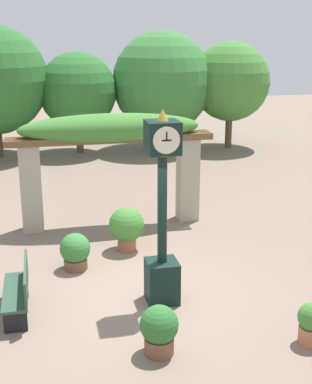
{
  "coord_description": "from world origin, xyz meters",
  "views": [
    {
      "loc": [
        -1.69,
        -8.78,
        4.67
      ],
      "look_at": [
        0.3,
        0.22,
        1.91
      ],
      "focal_mm": 50.0,
      "sensor_mm": 36.0,
      "label": 1
    }
  ],
  "objects_px": {
    "potted_plant_far_left": "(127,226)",
    "park_bench": "(19,290)",
    "pedestal_clock": "(162,221)",
    "potted_plant_near_left": "(75,251)",
    "potted_plant_near_right": "(159,329)",
    "potted_plant_far_right": "(312,323)"
  },
  "relations": [
    {
      "from": "potted_plant_near_right",
      "to": "park_bench",
      "type": "height_order",
      "value": "park_bench"
    },
    {
      "from": "potted_plant_far_right",
      "to": "park_bench",
      "type": "relative_size",
      "value": 0.46
    },
    {
      "from": "potted_plant_far_right",
      "to": "pedestal_clock",
      "type": "bearing_deg",
      "value": 136.38
    },
    {
      "from": "potted_plant_far_right",
      "to": "park_bench",
      "type": "height_order",
      "value": "park_bench"
    },
    {
      "from": "pedestal_clock",
      "to": "potted_plant_near_left",
      "type": "height_order",
      "value": "pedestal_clock"
    },
    {
      "from": "potted_plant_near_right",
      "to": "potted_plant_far_right",
      "type": "height_order",
      "value": "potted_plant_near_right"
    },
    {
      "from": "pedestal_clock",
      "to": "potted_plant_near_right",
      "type": "bearing_deg",
      "value": -104.58
    },
    {
      "from": "potted_plant_near_right",
      "to": "potted_plant_far_left",
      "type": "bearing_deg",
      "value": 87.39
    },
    {
      "from": "potted_plant_near_right",
      "to": "potted_plant_far_right",
      "type": "bearing_deg",
      "value": -6.09
    },
    {
      "from": "pedestal_clock",
      "to": "potted_plant_far_left",
      "type": "distance_m",
      "value": 2.66
    },
    {
      "from": "pedestal_clock",
      "to": "potted_plant_near_left",
      "type": "distance_m",
      "value": 2.5
    },
    {
      "from": "potted_plant_far_right",
      "to": "potted_plant_near_left",
      "type": "bearing_deg",
      "value": 133.33
    },
    {
      "from": "pedestal_clock",
      "to": "potted_plant_far_right",
      "type": "height_order",
      "value": "pedestal_clock"
    },
    {
      "from": "potted_plant_near_right",
      "to": "potted_plant_far_left",
      "type": "distance_m",
      "value": 4.08
    },
    {
      "from": "potted_plant_far_left",
      "to": "park_bench",
      "type": "relative_size",
      "value": 0.67
    },
    {
      "from": "potted_plant_near_left",
      "to": "potted_plant_far_left",
      "type": "bearing_deg",
      "value": 32.26
    },
    {
      "from": "potted_plant_near_left",
      "to": "potted_plant_far_left",
      "type": "relative_size",
      "value": 0.77
    },
    {
      "from": "potted_plant_near_right",
      "to": "potted_plant_far_left",
      "type": "xyz_separation_m",
      "value": [
        0.19,
        4.07,
        0.15
      ]
    },
    {
      "from": "potted_plant_far_left",
      "to": "park_bench",
      "type": "distance_m",
      "value": 3.28
    },
    {
      "from": "pedestal_clock",
      "to": "park_bench",
      "type": "bearing_deg",
      "value": 177.89
    },
    {
      "from": "potted_plant_near_right",
      "to": "park_bench",
      "type": "relative_size",
      "value": 0.52
    },
    {
      "from": "pedestal_clock",
      "to": "potted_plant_far_left",
      "type": "bearing_deg",
      "value": 95.37
    }
  ]
}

